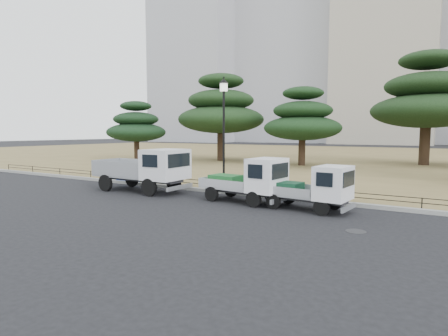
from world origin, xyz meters
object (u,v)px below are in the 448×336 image
Objects in this scene: truck_large at (145,168)px; street_lamp at (224,115)px; tarp_pile at (135,172)px; truck_kei_rear at (312,188)px; truck_kei_front at (248,180)px.

truck_large is 4.64m from street_lamp.
truck_large is 2.69× the size of tarp_pile.
truck_kei_rear is (8.41, -0.05, -0.32)m from truck_large.
truck_kei_front is 3.97m from street_lamp.
truck_large is 1.43× the size of truck_kei_rear.
truck_kei_rear is 11.50m from tarp_pile.
truck_kei_front is 0.70× the size of street_lamp.
tarp_pile is (-11.27, 2.29, -0.25)m from truck_kei_rear.
truck_large is 0.92× the size of street_lamp.
street_lamp is at bearing -3.88° from tarp_pile.
truck_large reaches higher than tarp_pile.
truck_kei_rear reaches higher than tarp_pile.
truck_large reaches higher than truck_kei_rear.
truck_kei_rear is at bearing -0.63° from truck_large.
tarp_pile is at bearing 141.83° from truck_large.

